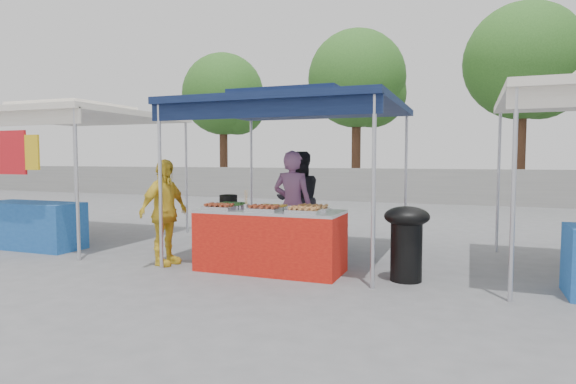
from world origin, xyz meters
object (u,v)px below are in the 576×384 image
(cooking_pot, at_px, (228,200))
(customer_person, at_px, (164,212))
(vendor_table, at_px, (270,240))
(helper_man, at_px, (300,199))
(wok_burner, at_px, (407,237))
(vendor_woman, at_px, (292,206))

(cooking_pot, xyz_separation_m, customer_person, (-0.77, -0.55, -0.16))
(vendor_table, distance_m, helper_man, 1.96)
(helper_man, bearing_deg, cooking_pot, 30.74)
(helper_man, bearing_deg, wok_burner, 101.02)
(wok_burner, height_order, vendor_woman, vendor_woman)
(wok_burner, relative_size, helper_man, 0.57)
(wok_burner, bearing_deg, vendor_woman, 158.22)
(vendor_woman, height_order, helper_man, helper_man)
(helper_man, height_order, customer_person, helper_man)
(wok_burner, bearing_deg, helper_man, 138.35)
(vendor_table, height_order, wok_burner, wok_burner)
(vendor_woman, xyz_separation_m, customer_person, (-1.63, -0.99, -0.06))
(cooking_pot, relative_size, vendor_woman, 0.16)
(customer_person, bearing_deg, wok_burner, -75.99)
(vendor_table, distance_m, customer_person, 1.64)
(wok_burner, bearing_deg, customer_person, -175.82)
(helper_man, distance_m, customer_person, 2.49)
(vendor_table, bearing_deg, wok_burner, 3.64)
(cooking_pot, distance_m, helper_man, 1.65)
(vendor_woman, distance_m, customer_person, 1.91)
(cooking_pot, relative_size, wok_burner, 0.28)
(vendor_woman, bearing_deg, wok_burner, 159.68)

